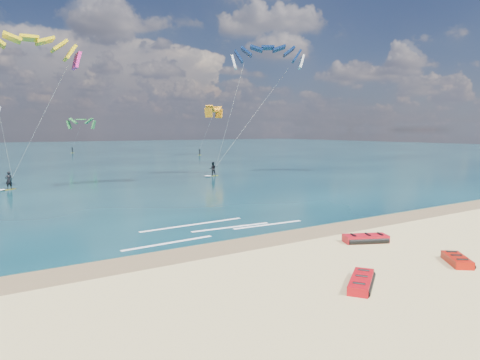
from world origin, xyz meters
The scene contains 9 objects.
ground centered at (0.00, 40.00, 0.00)m, with size 320.00×320.00×0.00m, color tan.
wet_sand_strip centered at (0.00, 3.00, 0.00)m, with size 320.00×2.40×0.01m, color brown.
sea centered at (0.00, 104.00, 0.02)m, with size 320.00×200.00×0.04m, color #082430.
packed_kite_left centered at (1.30, -4.17, 0.00)m, with size 2.54×1.04×0.38m, color red, non-canonical shape.
packed_kite_mid centered at (6.23, -0.07, 0.00)m, with size 2.43×1.22×0.44m, color red, non-canonical shape.
packed_kite_right centered at (6.75, -4.56, 0.00)m, with size 1.96×1.07×0.39m, color red, non-canonical shape.
kitesurfer_main centered at (-6.36, 28.50, 7.89)m, with size 8.87×6.24×15.01m.
kitesurfer_far centered at (17.02, 28.47, 8.50)m, with size 11.37×8.70×16.65m.
shoreline_foam centered at (1.11, 6.43, 0.04)m, with size 11.46×3.59×0.01m.
Camera 1 is at (-10.49, -14.44, 5.65)m, focal length 32.00 mm.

